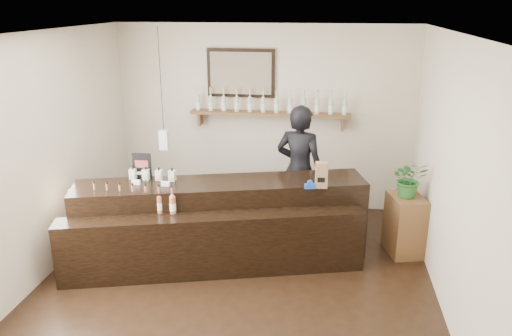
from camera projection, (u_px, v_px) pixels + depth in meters
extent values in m
plane|color=black|center=(235.00, 285.00, 5.73)|extent=(5.00, 5.00, 0.00)
plane|color=beige|center=(264.00, 118.00, 7.62)|extent=(4.50, 0.00, 4.50)
plane|color=beige|center=(154.00, 306.00, 2.94)|extent=(4.50, 0.00, 4.50)
plane|color=beige|center=(37.00, 161.00, 5.59)|extent=(0.00, 5.00, 5.00)
plane|color=beige|center=(455.00, 181.00, 4.97)|extent=(0.00, 5.00, 5.00)
plane|color=white|center=(232.00, 34.00, 4.83)|extent=(5.00, 5.00, 0.00)
cube|color=brown|center=(270.00, 114.00, 7.46)|extent=(2.40, 0.25, 0.04)
cube|color=brown|center=(200.00, 119.00, 7.67)|extent=(0.04, 0.20, 0.20)
cube|color=brown|center=(342.00, 123.00, 7.37)|extent=(0.04, 0.20, 0.20)
cube|color=black|center=(241.00, 73.00, 7.43)|extent=(1.02, 0.04, 0.72)
cube|color=#453E2C|center=(241.00, 73.00, 7.40)|extent=(0.92, 0.01, 0.62)
cube|color=white|center=(164.00, 140.00, 7.01)|extent=(0.12, 0.12, 0.28)
cylinder|color=black|center=(161.00, 79.00, 6.74)|extent=(0.01, 0.01, 1.41)
cylinder|color=#AFC7A6|center=(198.00, 103.00, 7.57)|extent=(0.07, 0.07, 0.20)
cone|color=#AFC7A6|center=(198.00, 95.00, 7.53)|extent=(0.07, 0.07, 0.05)
cylinder|color=#AFC7A6|center=(197.00, 91.00, 7.51)|extent=(0.02, 0.02, 0.07)
cylinder|color=gold|center=(197.00, 88.00, 7.49)|extent=(0.03, 0.03, 0.02)
cylinder|color=white|center=(198.00, 105.00, 7.57)|extent=(0.07, 0.07, 0.09)
cylinder|color=#AFC7A6|center=(211.00, 104.00, 7.54)|extent=(0.07, 0.07, 0.20)
cone|color=#AFC7A6|center=(211.00, 95.00, 7.50)|extent=(0.07, 0.07, 0.05)
cylinder|color=#AFC7A6|center=(210.00, 92.00, 7.48)|extent=(0.02, 0.02, 0.07)
cylinder|color=gold|center=(210.00, 88.00, 7.47)|extent=(0.03, 0.03, 0.02)
cylinder|color=white|center=(211.00, 105.00, 7.55)|extent=(0.07, 0.07, 0.09)
cylinder|color=#AFC7A6|center=(224.00, 104.00, 7.51)|extent=(0.07, 0.07, 0.20)
cone|color=#AFC7A6|center=(224.00, 96.00, 7.47)|extent=(0.07, 0.07, 0.05)
cylinder|color=#AFC7A6|center=(223.00, 92.00, 7.45)|extent=(0.02, 0.02, 0.07)
cylinder|color=gold|center=(223.00, 89.00, 7.44)|extent=(0.03, 0.03, 0.02)
cylinder|color=white|center=(224.00, 106.00, 7.52)|extent=(0.07, 0.07, 0.09)
cylinder|color=#AFC7A6|center=(237.00, 105.00, 7.49)|extent=(0.07, 0.07, 0.20)
cone|color=#AFC7A6|center=(237.00, 96.00, 7.45)|extent=(0.07, 0.07, 0.05)
cylinder|color=#AFC7A6|center=(237.00, 92.00, 7.43)|extent=(0.02, 0.02, 0.07)
cylinder|color=gold|center=(237.00, 89.00, 7.41)|extent=(0.03, 0.03, 0.02)
cylinder|color=white|center=(237.00, 106.00, 7.49)|extent=(0.07, 0.07, 0.09)
cylinder|color=#AFC7A6|center=(250.00, 105.00, 7.46)|extent=(0.07, 0.07, 0.20)
cone|color=#AFC7A6|center=(250.00, 97.00, 7.42)|extent=(0.07, 0.07, 0.05)
cylinder|color=#AFC7A6|center=(250.00, 93.00, 7.40)|extent=(0.02, 0.02, 0.07)
cylinder|color=gold|center=(250.00, 89.00, 7.38)|extent=(0.03, 0.03, 0.02)
cylinder|color=white|center=(250.00, 106.00, 7.46)|extent=(0.07, 0.07, 0.09)
cylinder|color=#AFC7A6|center=(263.00, 105.00, 7.43)|extent=(0.07, 0.07, 0.20)
cone|color=#AFC7A6|center=(263.00, 97.00, 7.39)|extent=(0.07, 0.07, 0.05)
cylinder|color=#AFC7A6|center=(263.00, 93.00, 7.37)|extent=(0.02, 0.02, 0.07)
cylinder|color=gold|center=(263.00, 90.00, 7.36)|extent=(0.03, 0.03, 0.02)
cylinder|color=white|center=(263.00, 107.00, 7.44)|extent=(0.07, 0.07, 0.09)
cylinder|color=#AFC7A6|center=(276.00, 106.00, 7.40)|extent=(0.07, 0.07, 0.20)
cone|color=#AFC7A6|center=(277.00, 97.00, 7.36)|extent=(0.07, 0.07, 0.05)
cylinder|color=#AFC7A6|center=(277.00, 93.00, 7.34)|extent=(0.02, 0.02, 0.07)
cylinder|color=gold|center=(277.00, 90.00, 7.33)|extent=(0.03, 0.03, 0.02)
cylinder|color=white|center=(276.00, 107.00, 7.41)|extent=(0.07, 0.07, 0.09)
cylinder|color=#AFC7A6|center=(290.00, 106.00, 7.38)|extent=(0.07, 0.07, 0.20)
cone|color=#AFC7A6|center=(290.00, 98.00, 7.33)|extent=(0.07, 0.07, 0.05)
cylinder|color=#AFC7A6|center=(290.00, 94.00, 7.32)|extent=(0.02, 0.02, 0.07)
cylinder|color=gold|center=(290.00, 90.00, 7.30)|extent=(0.03, 0.03, 0.02)
cylinder|color=white|center=(290.00, 108.00, 7.38)|extent=(0.07, 0.07, 0.09)
cylinder|color=#AFC7A6|center=(303.00, 107.00, 7.35)|extent=(0.07, 0.07, 0.20)
cone|color=#AFC7A6|center=(304.00, 98.00, 7.31)|extent=(0.07, 0.07, 0.05)
cylinder|color=#AFC7A6|center=(304.00, 94.00, 7.29)|extent=(0.02, 0.02, 0.07)
cylinder|color=gold|center=(304.00, 91.00, 7.27)|extent=(0.03, 0.03, 0.02)
cylinder|color=white|center=(303.00, 108.00, 7.35)|extent=(0.07, 0.07, 0.09)
cylinder|color=#AFC7A6|center=(317.00, 107.00, 7.32)|extent=(0.07, 0.07, 0.20)
cone|color=#AFC7A6|center=(317.00, 98.00, 7.28)|extent=(0.07, 0.07, 0.05)
cylinder|color=#AFC7A6|center=(318.00, 94.00, 7.26)|extent=(0.02, 0.02, 0.07)
cylinder|color=gold|center=(318.00, 91.00, 7.25)|extent=(0.03, 0.03, 0.02)
cylinder|color=white|center=(317.00, 108.00, 7.33)|extent=(0.07, 0.07, 0.09)
cylinder|color=#AFC7A6|center=(331.00, 107.00, 7.29)|extent=(0.07, 0.07, 0.20)
cone|color=#AFC7A6|center=(331.00, 99.00, 7.25)|extent=(0.07, 0.07, 0.05)
cylinder|color=#AFC7A6|center=(331.00, 95.00, 7.23)|extent=(0.02, 0.02, 0.07)
cylinder|color=gold|center=(332.00, 91.00, 7.22)|extent=(0.03, 0.03, 0.02)
cylinder|color=white|center=(331.00, 109.00, 7.30)|extent=(0.07, 0.07, 0.09)
cylinder|color=#AFC7A6|center=(345.00, 108.00, 7.27)|extent=(0.07, 0.07, 0.20)
cone|color=#AFC7A6|center=(345.00, 99.00, 7.22)|extent=(0.07, 0.07, 0.05)
cylinder|color=#AFC7A6|center=(345.00, 95.00, 7.21)|extent=(0.02, 0.02, 0.07)
cylinder|color=gold|center=(346.00, 92.00, 7.19)|extent=(0.03, 0.03, 0.02)
cylinder|color=white|center=(345.00, 109.00, 7.27)|extent=(0.07, 0.07, 0.09)
cube|color=black|center=(222.00, 219.00, 6.27)|extent=(3.61, 1.55, 1.00)
cube|color=black|center=(214.00, 245.00, 5.86)|extent=(3.53, 1.24, 0.76)
cube|color=white|center=(136.00, 182.00, 6.02)|extent=(0.10, 0.04, 0.05)
cube|color=white|center=(165.00, 184.00, 5.97)|extent=(0.10, 0.04, 0.05)
cube|color=#C8CA7B|center=(77.00, 203.00, 5.95)|extent=(0.12, 0.12, 0.12)
cube|color=#C8CA7B|center=(76.00, 193.00, 5.91)|extent=(0.12, 0.12, 0.12)
cube|color=#AFC7A6|center=(133.00, 174.00, 6.19)|extent=(0.08, 0.08, 0.13)
cube|color=#D6A7B2|center=(132.00, 175.00, 6.14)|extent=(0.07, 0.00, 0.06)
cylinder|color=black|center=(133.00, 167.00, 6.16)|extent=(0.02, 0.02, 0.03)
cube|color=#AFC7A6|center=(146.00, 174.00, 6.16)|extent=(0.08, 0.08, 0.13)
cube|color=#D6A7B2|center=(145.00, 176.00, 6.12)|extent=(0.07, 0.00, 0.06)
cylinder|color=black|center=(146.00, 168.00, 6.14)|extent=(0.02, 0.02, 0.03)
cube|color=#AFC7A6|center=(159.00, 175.00, 6.14)|extent=(0.08, 0.08, 0.13)
cube|color=#D6A7B2|center=(158.00, 176.00, 6.10)|extent=(0.07, 0.00, 0.06)
cylinder|color=black|center=(159.00, 169.00, 6.11)|extent=(0.02, 0.02, 0.03)
cube|color=#AFC7A6|center=(172.00, 176.00, 6.12)|extent=(0.08, 0.08, 0.13)
cube|color=#D6A7B2|center=(171.00, 177.00, 6.07)|extent=(0.07, 0.00, 0.06)
cylinder|color=black|center=(172.00, 169.00, 6.09)|extent=(0.02, 0.02, 0.03)
cylinder|color=#B65D3D|center=(96.00, 201.00, 5.90)|extent=(0.07, 0.07, 0.20)
cone|color=#B65D3D|center=(95.00, 191.00, 5.86)|extent=(0.07, 0.07, 0.05)
cylinder|color=#B65D3D|center=(94.00, 186.00, 5.84)|extent=(0.02, 0.02, 0.07)
cylinder|color=black|center=(94.00, 182.00, 5.83)|extent=(0.03, 0.03, 0.02)
cylinder|color=white|center=(96.00, 202.00, 5.91)|extent=(0.07, 0.07, 0.09)
cylinder|color=#B65D3D|center=(108.00, 201.00, 5.88)|extent=(0.07, 0.07, 0.20)
cone|color=#B65D3D|center=(107.00, 191.00, 5.84)|extent=(0.07, 0.07, 0.05)
cylinder|color=#B65D3D|center=(107.00, 187.00, 5.82)|extent=(0.02, 0.02, 0.07)
cylinder|color=black|center=(106.00, 183.00, 5.81)|extent=(0.03, 0.03, 0.02)
cylinder|color=white|center=(108.00, 203.00, 5.89)|extent=(0.07, 0.07, 0.09)
cylinder|color=#B65D3D|center=(121.00, 202.00, 5.86)|extent=(0.07, 0.07, 0.20)
cone|color=#B65D3D|center=(120.00, 192.00, 5.82)|extent=(0.07, 0.07, 0.05)
cylinder|color=#B65D3D|center=(120.00, 187.00, 5.80)|extent=(0.02, 0.02, 0.07)
cylinder|color=black|center=(119.00, 183.00, 5.78)|extent=(0.03, 0.03, 0.02)
cylinder|color=white|center=(121.00, 204.00, 5.87)|extent=(0.07, 0.07, 0.09)
cylinder|color=#B65D3D|center=(134.00, 203.00, 5.84)|extent=(0.07, 0.07, 0.20)
cone|color=#B65D3D|center=(133.00, 193.00, 5.80)|extent=(0.07, 0.07, 0.05)
cylinder|color=#B65D3D|center=(133.00, 188.00, 5.78)|extent=(0.02, 0.02, 0.07)
cylinder|color=black|center=(132.00, 184.00, 5.76)|extent=(0.03, 0.03, 0.02)
cylinder|color=white|center=(134.00, 204.00, 5.84)|extent=(0.07, 0.07, 0.09)
cylinder|color=#B65D3D|center=(147.00, 204.00, 5.82)|extent=(0.07, 0.07, 0.20)
cone|color=#B65D3D|center=(146.00, 194.00, 5.78)|extent=(0.07, 0.07, 0.05)
cylinder|color=#B65D3D|center=(146.00, 189.00, 5.76)|extent=(0.02, 0.02, 0.07)
cylinder|color=black|center=(145.00, 185.00, 5.74)|extent=(0.03, 0.03, 0.02)
cylinder|color=white|center=(147.00, 205.00, 5.82)|extent=(0.07, 0.07, 0.09)
cylinder|color=#B65D3D|center=(160.00, 204.00, 5.79)|extent=(0.07, 0.07, 0.20)
cone|color=#B65D3D|center=(159.00, 194.00, 5.75)|extent=(0.07, 0.07, 0.05)
cylinder|color=#B65D3D|center=(159.00, 189.00, 5.73)|extent=(0.02, 0.02, 0.07)
cylinder|color=black|center=(158.00, 186.00, 5.72)|extent=(0.03, 0.03, 0.02)
cylinder|color=white|center=(160.00, 206.00, 5.80)|extent=(0.07, 0.07, 0.09)
cylinder|color=#B65D3D|center=(173.00, 205.00, 5.77)|extent=(0.07, 0.07, 0.20)
cone|color=#B65D3D|center=(172.00, 195.00, 5.73)|extent=(0.07, 0.07, 0.05)
cylinder|color=#B65D3D|center=(172.00, 190.00, 5.71)|extent=(0.02, 0.02, 0.07)
cylinder|color=black|center=(172.00, 186.00, 5.70)|extent=(0.03, 0.03, 0.02)
cylinder|color=white|center=(173.00, 207.00, 5.78)|extent=(0.07, 0.07, 0.09)
cube|color=black|center=(142.00, 166.00, 6.18)|extent=(0.23, 0.02, 0.33)
cube|color=maroon|center=(142.00, 164.00, 6.16)|extent=(0.17, 0.01, 0.09)
cube|color=white|center=(142.00, 173.00, 6.20)|extent=(0.17, 0.01, 0.04)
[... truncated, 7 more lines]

